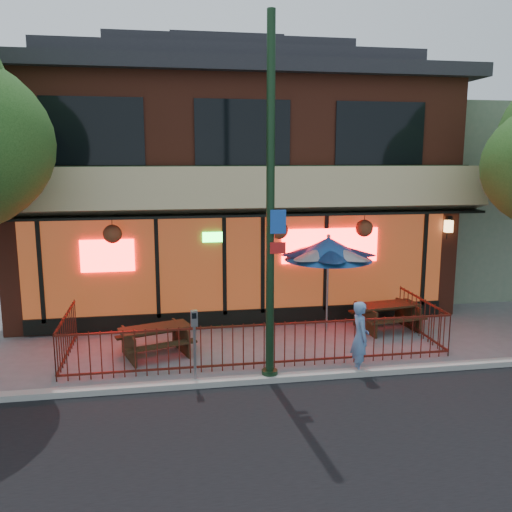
{
  "coord_description": "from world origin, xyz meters",
  "views": [
    {
      "loc": [
        -1.99,
        -10.45,
        4.4
      ],
      "look_at": [
        0.13,
        2.0,
        2.08
      ],
      "focal_mm": 38.0,
      "sensor_mm": 36.0,
      "label": 1
    }
  ],
  "objects": [
    {
      "name": "patio_umbrella",
      "position": [
        2.04,
        2.4,
        2.14
      ],
      "size": [
        2.19,
        2.19,
        2.51
      ],
      "color": "gray",
      "rests_on": "ground"
    },
    {
      "name": "ground",
      "position": [
        0.0,
        0.0,
        0.0
      ],
      "size": [
        80.0,
        80.0,
        0.0
      ],
      "primitive_type": "plane",
      "color": "gray",
      "rests_on": "ground"
    },
    {
      "name": "neighbor_building",
      "position": [
        9.0,
        7.7,
        3.0
      ],
      "size": [
        6.0,
        7.0,
        6.0
      ],
      "primitive_type": "cube",
      "color": "gray",
      "rests_on": "ground"
    },
    {
      "name": "street_light",
      "position": [
        0.0,
        -0.4,
        3.15
      ],
      "size": [
        0.43,
        0.32,
        7.0
      ],
      "color": "black",
      "rests_on": "ground"
    },
    {
      "name": "pedestrian",
      "position": [
        1.9,
        -0.35,
        0.76
      ],
      "size": [
        0.41,
        0.58,
        1.51
      ],
      "primitive_type": "imported",
      "rotation": [
        0.0,
        0.0,
        1.49
      ],
      "color": "#5B82B7",
      "rests_on": "ground"
    },
    {
      "name": "picnic_table_left",
      "position": [
        -2.27,
        1.35,
        0.44
      ],
      "size": [
        1.84,
        1.6,
        0.66
      ],
      "color": "#332312",
      "rests_on": "ground"
    },
    {
      "name": "parking_meter_near",
      "position": [
        -1.48,
        -0.4,
        1.02
      ],
      "size": [
        0.14,
        0.12,
        1.5
      ],
      "color": "gray",
      "rests_on": "ground"
    },
    {
      "name": "curb",
      "position": [
        0.0,
        -0.5,
        0.06
      ],
      "size": [
        80.0,
        0.25,
        0.12
      ],
      "primitive_type": "cube",
      "color": "#999993",
      "rests_on": "ground"
    },
    {
      "name": "restaurant_building",
      "position": [
        0.0,
        7.11,
        4.13
      ],
      "size": [
        12.96,
        9.49,
        8.05
      ],
      "color": "maroon",
      "rests_on": "ground"
    },
    {
      "name": "picnic_table_right",
      "position": [
        3.6,
        2.24,
        0.45
      ],
      "size": [
        1.75,
        1.43,
        0.68
      ],
      "color": "#342412",
      "rests_on": "ground"
    },
    {
      "name": "patio_fence",
      "position": [
        0.0,
        0.5,
        0.63
      ],
      "size": [
        8.44,
        2.62,
        1.0
      ],
      "color": "#511911",
      "rests_on": "ground"
    }
  ]
}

